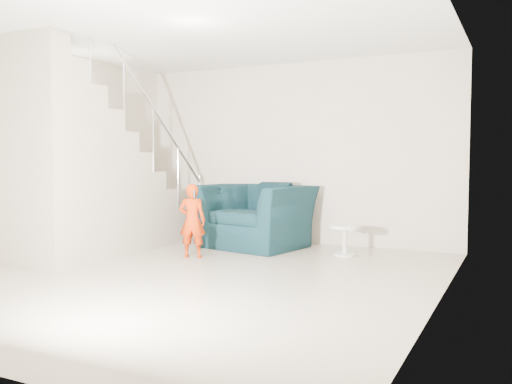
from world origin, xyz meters
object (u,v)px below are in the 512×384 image
Objects in this scene: toddler at (192,221)px; side_table at (345,235)px; armchair at (258,216)px; staircase at (88,183)px.

side_table is (1.72, 0.98, -0.20)m from toddler.
armchair reaches higher than side_table.
staircase is (-1.73, -1.55, 0.50)m from armchair.
toddler is 1.49m from staircase.
toddler is at bearing 17.01° from staircase.
toddler is at bearing -96.95° from armchair.
staircase reaches higher than armchair.
side_table is at bearing 24.42° from staircase.
toddler reaches higher than armchair.
toddler is (-0.38, -1.14, 0.03)m from armchair.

